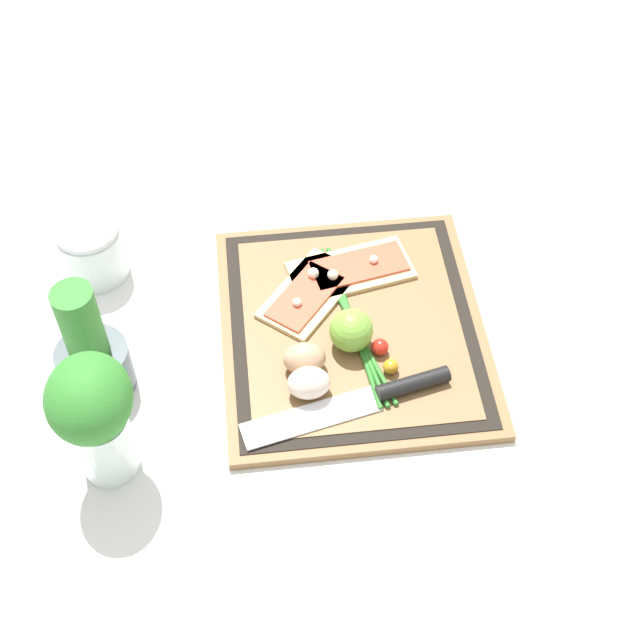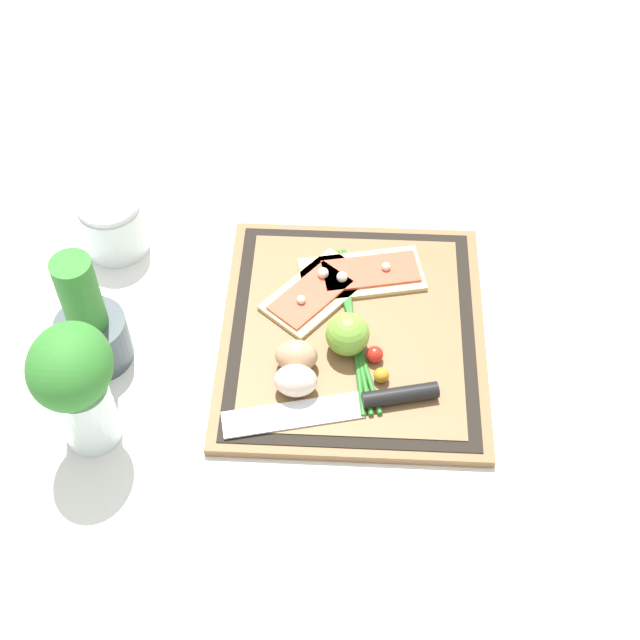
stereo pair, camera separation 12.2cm
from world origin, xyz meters
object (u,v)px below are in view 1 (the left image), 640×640
object	(u,v)px
knife	(382,394)
herb_pot	(91,355)
pizza_slice_near	(352,269)
sauce_jar	(93,253)
egg_pink	(309,383)
cherry_tomato_red	(380,347)
cherry_tomato_yellow	(391,367)
pizza_slice_far	(308,294)
herb_glass	(94,414)
egg_brown	(304,359)
lime	(351,330)

from	to	relation	value
knife	herb_pot	size ratio (longest dim) A/B	1.49
pizza_slice_near	sauce_jar	distance (m)	0.38
egg_pink	herb_pot	world-z (taller)	herb_pot
cherry_tomato_red	cherry_tomato_yellow	world-z (taller)	cherry_tomato_red
pizza_slice_far	herb_glass	distance (m)	0.37
pizza_slice_near	egg_brown	distance (m)	0.19
egg_pink	lime	distance (m)	0.10
herb_pot	sauce_jar	xyz separation A→B (m)	(0.21, 0.01, -0.03)
pizza_slice_near	knife	world-z (taller)	pizza_slice_near
cherry_tomato_yellow	herb_glass	world-z (taller)	herb_glass
lime	sauce_jar	size ratio (longest dim) A/B	0.63
pizza_slice_far	herb_pot	bearing A→B (deg)	110.48
pizza_slice_far	egg_brown	distance (m)	0.13
pizza_slice_far	sauce_jar	distance (m)	0.32
pizza_slice_far	lime	world-z (taller)	lime
herb_pot	herb_glass	distance (m)	0.14
pizza_slice_far	knife	bearing A→B (deg)	-157.21
knife	sauce_jar	size ratio (longest dim) A/B	2.97
cherry_tomato_red	herb_pot	bearing A→B (deg)	89.85
pizza_slice_far	lime	bearing A→B (deg)	-151.95
pizza_slice_far	cherry_tomato_yellow	size ratio (longest dim) A/B	8.22
sauce_jar	egg_brown	bearing A→B (deg)	-127.91
pizza_slice_near	sauce_jar	world-z (taller)	sauce_jar
egg_brown	egg_pink	world-z (taller)	same
pizza_slice_far	knife	distance (m)	0.20
egg_pink	herb_glass	bearing A→B (deg)	104.92
knife	herb_glass	distance (m)	0.37
cherry_tomato_yellow	herb_glass	distance (m)	0.39
sauce_jar	herb_glass	distance (m)	0.34
egg_pink	lime	xyz separation A→B (m)	(0.07, -0.07, 0.01)
egg_pink	herb_pot	size ratio (longest dim) A/B	0.30
herb_pot	egg_pink	bearing A→B (deg)	-101.41
lime	cherry_tomato_red	bearing A→B (deg)	-116.30
knife	sauce_jar	distance (m)	0.47
egg_brown	cherry_tomato_yellow	size ratio (longest dim) A/B	2.72
cherry_tomato_yellow	herb_pot	size ratio (longest dim) A/B	0.11
egg_brown	cherry_tomato_red	xyz separation A→B (m)	(0.01, -0.10, -0.01)
egg_pink	cherry_tomato_red	bearing A→B (deg)	-61.96
egg_brown	sauce_jar	world-z (taller)	sauce_jar
pizza_slice_far	cherry_tomato_yellow	bearing A→B (deg)	-146.29
knife	egg_brown	world-z (taller)	egg_brown
pizza_slice_near	knife	xyz separation A→B (m)	(-0.22, -0.01, 0.00)
knife	egg_pink	bearing A→B (deg)	78.70
pizza_slice_far	herb_glass	xyz separation A→B (m)	(-0.23, 0.27, 0.09)
lime	herb_pot	bearing A→B (deg)	92.93
knife	egg_pink	xyz separation A→B (m)	(0.02, 0.09, 0.01)
egg_brown	cherry_tomato_yellow	xyz separation A→B (m)	(-0.02, -0.11, -0.01)
knife	cherry_tomato_yellow	size ratio (longest dim) A/B	13.51
egg_brown	herb_pot	world-z (taller)	herb_pot
knife	egg_brown	size ratio (longest dim) A/B	4.96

